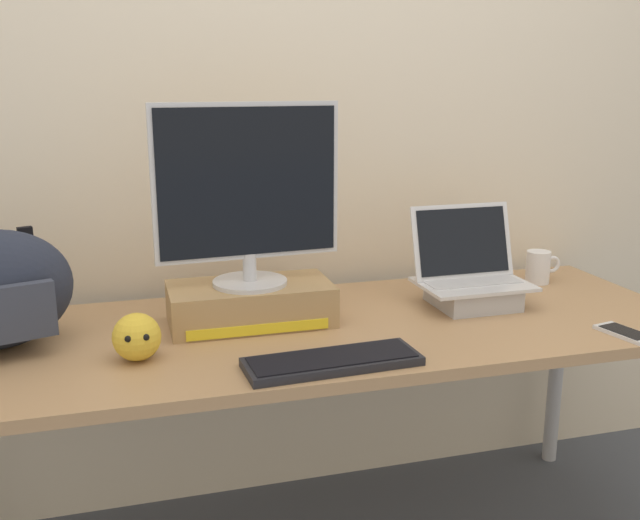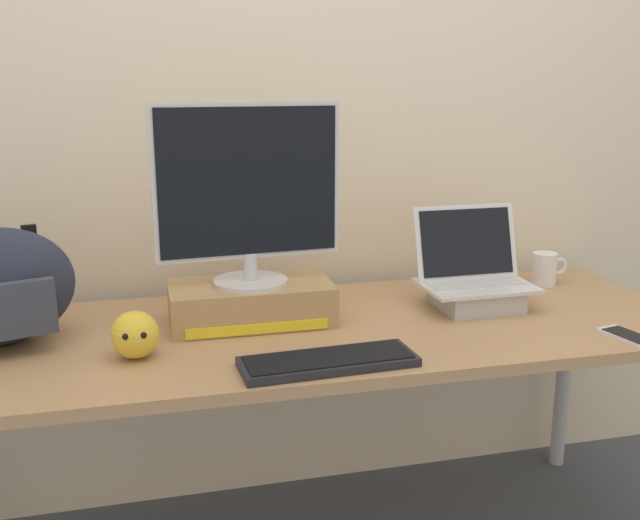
{
  "view_description": "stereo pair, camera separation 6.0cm",
  "coord_description": "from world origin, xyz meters",
  "px_view_note": "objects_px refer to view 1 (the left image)",
  "views": [
    {
      "loc": [
        -0.5,
        -1.74,
        1.35
      ],
      "look_at": [
        0.0,
        0.0,
        0.89
      ],
      "focal_mm": 40.21,
      "sensor_mm": 36.0,
      "label": 1
    },
    {
      "loc": [
        -0.44,
        -1.76,
        1.35
      ],
      "look_at": [
        0.0,
        0.0,
        0.89
      ],
      "focal_mm": 40.21,
      "sensor_mm": 36.0,
      "label": 2
    }
  ],
  "objects_px": {
    "open_laptop": "(471,285)",
    "coffee_mug": "(539,267)",
    "desktop_monitor": "(248,194)",
    "cell_phone": "(625,333)",
    "external_keyboard": "(332,361)",
    "plush_toy": "(137,337)",
    "toner_box_yellow": "(251,304)"
  },
  "relations": [
    {
      "from": "toner_box_yellow",
      "to": "external_keyboard",
      "type": "bearing_deg",
      "value": -70.35
    },
    {
      "from": "desktop_monitor",
      "to": "coffee_mug",
      "type": "relative_size",
      "value": 4.14
    },
    {
      "from": "coffee_mug",
      "to": "cell_phone",
      "type": "relative_size",
      "value": 0.73
    },
    {
      "from": "desktop_monitor",
      "to": "cell_phone",
      "type": "xyz_separation_m",
      "value": [
        0.91,
        -0.36,
        -0.35
      ]
    },
    {
      "from": "coffee_mug",
      "to": "cell_phone",
      "type": "bearing_deg",
      "value": -96.68
    },
    {
      "from": "desktop_monitor",
      "to": "cell_phone",
      "type": "relative_size",
      "value": 3.03
    },
    {
      "from": "toner_box_yellow",
      "to": "coffee_mug",
      "type": "distance_m",
      "value": 0.98
    },
    {
      "from": "toner_box_yellow",
      "to": "open_laptop",
      "type": "relative_size",
      "value": 1.37
    },
    {
      "from": "coffee_mug",
      "to": "cell_phone",
      "type": "xyz_separation_m",
      "value": [
        -0.06,
        -0.5,
        -0.05
      ]
    },
    {
      "from": "coffee_mug",
      "to": "open_laptop",
      "type": "bearing_deg",
      "value": -154.53
    },
    {
      "from": "toner_box_yellow",
      "to": "cell_phone",
      "type": "relative_size",
      "value": 2.67
    },
    {
      "from": "external_keyboard",
      "to": "coffee_mug",
      "type": "xyz_separation_m",
      "value": [
        0.84,
        0.48,
        0.04
      ]
    },
    {
      "from": "toner_box_yellow",
      "to": "cell_phone",
      "type": "xyz_separation_m",
      "value": [
        0.91,
        -0.36,
        -0.05
      ]
    },
    {
      "from": "open_laptop",
      "to": "cell_phone",
      "type": "xyz_separation_m",
      "value": [
        0.26,
        -0.34,
        -0.05
      ]
    },
    {
      "from": "coffee_mug",
      "to": "plush_toy",
      "type": "relative_size",
      "value": 1.05
    },
    {
      "from": "cell_phone",
      "to": "external_keyboard",
      "type": "bearing_deg",
      "value": 167.47
    },
    {
      "from": "toner_box_yellow",
      "to": "external_keyboard",
      "type": "relative_size",
      "value": 1.05
    },
    {
      "from": "external_keyboard",
      "to": "coffee_mug",
      "type": "relative_size",
      "value": 3.49
    },
    {
      "from": "open_laptop",
      "to": "coffee_mug",
      "type": "xyz_separation_m",
      "value": [
        0.32,
        0.15,
        -0.01
      ]
    },
    {
      "from": "open_laptop",
      "to": "external_keyboard",
      "type": "bearing_deg",
      "value": -148.28
    },
    {
      "from": "plush_toy",
      "to": "toner_box_yellow",
      "type": "bearing_deg",
      "value": 31.9
    },
    {
      "from": "open_laptop",
      "to": "coffee_mug",
      "type": "relative_size",
      "value": 2.68
    },
    {
      "from": "open_laptop",
      "to": "cell_phone",
      "type": "height_order",
      "value": "open_laptop"
    },
    {
      "from": "desktop_monitor",
      "to": "plush_toy",
      "type": "distance_m",
      "value": 0.46
    },
    {
      "from": "toner_box_yellow",
      "to": "cell_phone",
      "type": "bearing_deg",
      "value": -21.62
    },
    {
      "from": "toner_box_yellow",
      "to": "desktop_monitor",
      "type": "xyz_separation_m",
      "value": [
        0.0,
        -0.0,
        0.3
      ]
    },
    {
      "from": "open_laptop",
      "to": "coffee_mug",
      "type": "height_order",
      "value": "open_laptop"
    },
    {
      "from": "external_keyboard",
      "to": "plush_toy",
      "type": "height_order",
      "value": "plush_toy"
    },
    {
      "from": "cell_phone",
      "to": "plush_toy",
      "type": "xyz_separation_m",
      "value": [
        -1.21,
        0.17,
        0.05
      ]
    },
    {
      "from": "open_laptop",
      "to": "plush_toy",
      "type": "xyz_separation_m",
      "value": [
        -0.95,
        -0.17,
        -0.0
      ]
    },
    {
      "from": "external_keyboard",
      "to": "cell_phone",
      "type": "height_order",
      "value": "external_keyboard"
    },
    {
      "from": "external_keyboard",
      "to": "plush_toy",
      "type": "bearing_deg",
      "value": 156.38
    }
  ]
}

